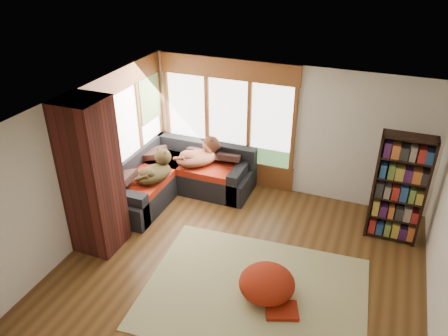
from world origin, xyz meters
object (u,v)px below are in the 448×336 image
Objects in this scene: dog_tan at (200,155)px; sectional_sofa at (179,177)px; dog_brindle at (156,170)px; bookshelf at (399,189)px; area_rug at (255,292)px; pouf at (267,283)px; brick_chimney at (92,177)px.

sectional_sofa is at bearing 158.05° from dog_tan.
dog_tan is at bearing -21.44° from dog_brindle.
sectional_sofa is 1.13× the size of bookshelf.
area_rug is 1.65× the size of bookshelf.
pouf is (-1.59, -2.09, -0.74)m from bookshelf.
pouf is 0.84× the size of dog_tan.
pouf reaches higher than area_rug.
dog_brindle is at bearing 147.70° from area_rug.
brick_chimney reaches higher than bookshelf.
area_rug is 3.61× the size of dog_brindle.
brick_chimney reaches higher than dog_tan.
dog_tan reaches higher than dog_brindle.
dog_tan is (0.85, 2.22, -0.52)m from brick_chimney.
brick_chimney is 3.18× the size of pouf.
pouf is at bearing -93.69° from dog_tan.
bookshelf reaches higher than dog_tan.
bookshelf is at bearing 52.69° from pouf.
bookshelf is at bearing -49.44° from dog_tan.
dog_tan is 0.98m from dog_brindle.
area_rug is at bearing -173.41° from pouf.
dog_brindle is (-2.46, 1.55, 0.75)m from area_rug.
pouf is at bearing -2.54° from brick_chimney.
bookshelf is (4.09, -0.09, 0.67)m from sectional_sofa.
brick_chimney is 3.14m from pouf.
dog_brindle is at bearing -168.34° from dog_tan.
pouf is 0.92× the size of dog_brindle.
brick_chimney is at bearing -105.61° from sectional_sofa.
dog_brindle reaches higher than pouf.
dog_brindle is (0.32, 1.40, -0.54)m from brick_chimney.
brick_chimney is 1.54m from dog_brindle.
sectional_sofa is 3.22m from area_rug.
sectional_sofa is 2.48× the size of dog_brindle.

